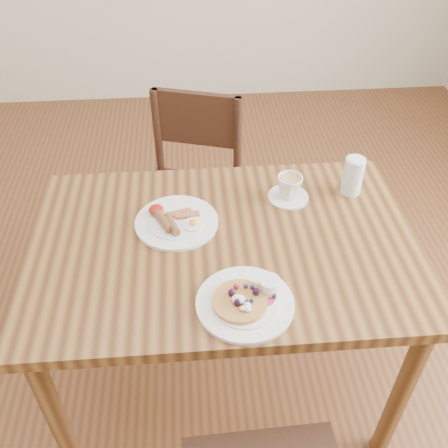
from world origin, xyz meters
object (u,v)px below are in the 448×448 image
dining_table (224,263)px  chair_far (191,188)px  water_glass (353,176)px  teacup_saucer (289,188)px  pancake_plate (247,300)px  breakfast_plate (175,221)px

dining_table → chair_far: chair_far is taller
dining_table → water_glass: water_glass is taller
teacup_saucer → water_glass: 0.22m
pancake_plate → teacup_saucer: 0.50m
chair_far → pancake_plate: chair_far is taller
dining_table → breakfast_plate: (-0.15, 0.09, 0.11)m
pancake_plate → breakfast_plate: size_ratio=1.00×
teacup_saucer → chair_far: bearing=127.7°
dining_table → pancake_plate: 0.28m
dining_table → teacup_saucer: 0.34m
pancake_plate → teacup_saucer: bearing=66.6°
breakfast_plate → teacup_saucer: size_ratio=1.93×
teacup_saucer → dining_table: bearing=-140.0°
dining_table → teacup_saucer: teacup_saucer is taller
chair_far → pancake_plate: 0.94m
dining_table → teacup_saucer: bearing=40.0°
dining_table → teacup_saucer: (0.24, 0.20, 0.14)m
pancake_plate → water_glass: size_ratio=2.00×
breakfast_plate → pancake_plate: bearing=-61.5°
dining_table → pancake_plate: size_ratio=4.44×
breakfast_plate → water_glass: size_ratio=2.00×
breakfast_plate → teacup_saucer: bearing=15.2°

